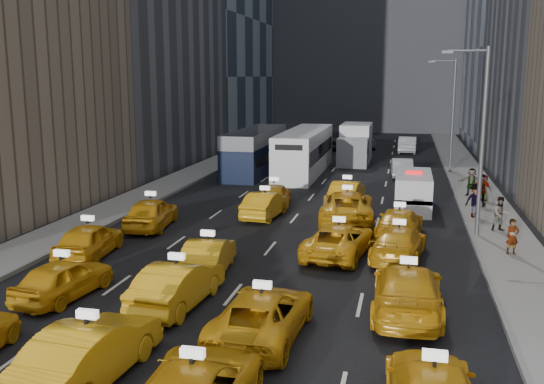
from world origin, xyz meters
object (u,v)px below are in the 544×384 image
(taxi_1, at_px, (90,352))
(pedestrian_0, at_px, (512,237))
(double_decker, at_px, (255,152))
(box_truck, at_px, (355,144))
(nypd_van, at_px, (413,192))
(city_bus, at_px, (305,152))

(taxi_1, xyz_separation_m, pedestrian_0, (12.22, 13.68, 0.13))
(double_decker, distance_m, box_truck, 10.38)
(taxi_1, distance_m, nypd_van, 23.99)
(pedestrian_0, bearing_deg, box_truck, 88.69)
(pedestrian_0, bearing_deg, double_decker, 109.59)
(box_truck, height_order, pedestrian_0, box_truck)
(box_truck, bearing_deg, nypd_van, -70.63)
(taxi_1, relative_size, box_truck, 0.63)
(nypd_van, bearing_deg, box_truck, 103.08)
(taxi_1, relative_size, double_decker, 0.40)
(double_decker, bearing_deg, city_bus, 12.22)
(nypd_van, distance_m, box_truck, 19.29)
(city_bus, relative_size, pedestrian_0, 8.65)
(taxi_1, height_order, pedestrian_0, pedestrian_0)
(taxi_1, height_order, city_bus, city_bus)
(double_decker, xyz_separation_m, pedestrian_0, (16.38, -20.18, -0.76))
(taxi_1, relative_size, pedestrian_0, 3.11)
(taxi_1, bearing_deg, city_bus, -84.89)
(nypd_van, bearing_deg, pedestrian_0, -67.14)
(nypd_van, height_order, city_bus, city_bus)
(pedestrian_0, bearing_deg, taxi_1, -151.24)
(box_truck, bearing_deg, taxi_1, -89.94)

